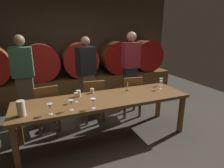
{
  "coord_description": "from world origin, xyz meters",
  "views": [
    {
      "loc": [
        -1.12,
        -2.81,
        1.82
      ],
      "look_at": [
        -0.02,
        -0.14,
        0.95
      ],
      "focal_mm": 29.72,
      "sensor_mm": 36.0,
      "label": 1
    }
  ],
  "objects_px": {
    "wine_barrel_far_right": "(144,55)",
    "guest_left": "(24,80)",
    "wine_glass_far_left": "(50,107)",
    "wine_glass_center_right": "(93,101)",
    "guest_right": "(131,69)",
    "chair_right": "(131,94)",
    "wine_barrel_left": "(40,62)",
    "guest_center": "(87,75)",
    "wine_glass_left": "(71,103)",
    "candle_center": "(127,88)",
    "wine_glass_center_left": "(76,95)",
    "wine_glass_far_right": "(161,80)",
    "wine_glass_right": "(161,83)",
    "wine_barrel_center": "(79,59)",
    "cup_left": "(78,93)",
    "pitcher": "(21,108)",
    "chair_center": "(93,99)",
    "cup_right": "(92,91)",
    "chair_left": "(47,106)",
    "dining_table": "(105,102)",
    "wine_barrel_right": "(115,57)"
  },
  "relations": [
    {
      "from": "chair_left",
      "to": "wine_glass_left",
      "type": "height_order",
      "value": "same"
    },
    {
      "from": "chair_center",
      "to": "guest_right",
      "type": "height_order",
      "value": "guest_right"
    },
    {
      "from": "candle_center",
      "to": "wine_glass_center_left",
      "type": "bearing_deg",
      "value": -168.72
    },
    {
      "from": "wine_barrel_right",
      "to": "pitcher",
      "type": "relative_size",
      "value": 4.52
    },
    {
      "from": "candle_center",
      "to": "guest_right",
      "type": "bearing_deg",
      "value": 59.26
    },
    {
      "from": "pitcher",
      "to": "wine_glass_center_right",
      "type": "bearing_deg",
      "value": -7.77
    },
    {
      "from": "wine_glass_far_left",
      "to": "wine_barrel_left",
      "type": "bearing_deg",
      "value": 90.45
    },
    {
      "from": "guest_center",
      "to": "wine_glass_left",
      "type": "distance_m",
      "value": 1.51
    },
    {
      "from": "guest_right",
      "to": "wine_glass_far_left",
      "type": "bearing_deg",
      "value": 41.01
    },
    {
      "from": "candle_center",
      "to": "cup_right",
      "type": "height_order",
      "value": "candle_center"
    },
    {
      "from": "wine_barrel_center",
      "to": "wine_barrel_far_right",
      "type": "height_order",
      "value": "same"
    },
    {
      "from": "chair_center",
      "to": "cup_right",
      "type": "xyz_separation_m",
      "value": [
        -0.11,
        -0.32,
        0.28
      ]
    },
    {
      "from": "cup_right",
      "to": "wine_glass_far_left",
      "type": "bearing_deg",
      "value": -141.37
    },
    {
      "from": "wine_glass_right",
      "to": "cup_left",
      "type": "relative_size",
      "value": 1.53
    },
    {
      "from": "guest_center",
      "to": "wine_glass_center_right",
      "type": "bearing_deg",
      "value": 64.52
    },
    {
      "from": "wine_glass_far_right",
      "to": "cup_right",
      "type": "relative_size",
      "value": 1.73
    },
    {
      "from": "chair_right",
      "to": "pitcher",
      "type": "height_order",
      "value": "pitcher"
    },
    {
      "from": "guest_left",
      "to": "cup_right",
      "type": "distance_m",
      "value": 1.38
    },
    {
      "from": "guest_right",
      "to": "cup_left",
      "type": "xyz_separation_m",
      "value": [
        -1.44,
        -0.87,
        -0.12
      ]
    },
    {
      "from": "wine_barrel_center",
      "to": "guest_left",
      "type": "height_order",
      "value": "guest_left"
    },
    {
      "from": "wine_glass_center_left",
      "to": "chair_right",
      "type": "bearing_deg",
      "value": 24.45
    },
    {
      "from": "wine_barrel_far_right",
      "to": "chair_center",
      "type": "height_order",
      "value": "wine_barrel_far_right"
    },
    {
      "from": "pitcher",
      "to": "cup_left",
      "type": "relative_size",
      "value": 1.98
    },
    {
      "from": "wine_barrel_left",
      "to": "chair_right",
      "type": "relative_size",
      "value": 1.07
    },
    {
      "from": "wine_barrel_left",
      "to": "wine_barrel_center",
      "type": "xyz_separation_m",
      "value": [
        1.01,
        0.0,
        0.0
      ]
    },
    {
      "from": "chair_right",
      "to": "pitcher",
      "type": "xyz_separation_m",
      "value": [
        -2.02,
        -0.78,
        0.34
      ]
    },
    {
      "from": "guest_right",
      "to": "chair_right",
      "type": "bearing_deg",
      "value": 69.31
    },
    {
      "from": "wine_barrel_far_right",
      "to": "guest_left",
      "type": "distance_m",
      "value": 3.67
    },
    {
      "from": "chair_center",
      "to": "dining_table",
      "type": "bearing_deg",
      "value": 95.09
    },
    {
      "from": "wine_barrel_right",
      "to": "wine_glass_right",
      "type": "distance_m",
      "value": 2.38
    },
    {
      "from": "dining_table",
      "to": "guest_left",
      "type": "distance_m",
      "value": 1.68
    },
    {
      "from": "wine_glass_far_left",
      "to": "wine_glass_center_right",
      "type": "bearing_deg",
      "value": -3.47
    },
    {
      "from": "chair_left",
      "to": "cup_left",
      "type": "bearing_deg",
      "value": 136.32
    },
    {
      "from": "candle_center",
      "to": "wine_glass_far_right",
      "type": "xyz_separation_m",
      "value": [
        0.76,
        0.03,
        0.06
      ]
    },
    {
      "from": "wine_glass_center_right",
      "to": "wine_barrel_center",
      "type": "bearing_deg",
      "value": 81.39
    },
    {
      "from": "wine_barrel_left",
      "to": "wine_glass_far_left",
      "type": "bearing_deg",
      "value": -89.55
    },
    {
      "from": "dining_table",
      "to": "wine_glass_center_right",
      "type": "distance_m",
      "value": 0.46
    },
    {
      "from": "wine_glass_center_left",
      "to": "wine_glass_left",
      "type": "bearing_deg",
      "value": -115.21
    },
    {
      "from": "wine_glass_far_right",
      "to": "cup_right",
      "type": "xyz_separation_m",
      "value": [
        -1.4,
        0.08,
        -0.07
      ]
    },
    {
      "from": "guest_center",
      "to": "candle_center",
      "type": "xyz_separation_m",
      "value": [
        0.51,
        -0.93,
        -0.07
      ]
    },
    {
      "from": "wine_barrel_center",
      "to": "wine_glass_center_right",
      "type": "distance_m",
      "value": 2.77
    },
    {
      "from": "chair_center",
      "to": "guest_right",
      "type": "distance_m",
      "value": 1.24
    },
    {
      "from": "guest_right",
      "to": "cup_left",
      "type": "bearing_deg",
      "value": 36.33
    },
    {
      "from": "guest_center",
      "to": "guest_right",
      "type": "distance_m",
      "value": 1.06
    },
    {
      "from": "dining_table",
      "to": "cup_right",
      "type": "distance_m",
      "value": 0.35
    },
    {
      "from": "wine_glass_far_right",
      "to": "candle_center",
      "type": "bearing_deg",
      "value": -177.47
    },
    {
      "from": "wine_barrel_left",
      "to": "cup_left",
      "type": "xyz_separation_m",
      "value": [
        0.51,
        -2.18,
        -0.22
      ]
    },
    {
      "from": "guest_left",
      "to": "wine_glass_far_right",
      "type": "height_order",
      "value": "guest_left"
    },
    {
      "from": "wine_glass_right",
      "to": "wine_glass_far_left",
      "type": "bearing_deg",
      "value": -170.62
    },
    {
      "from": "pitcher",
      "to": "wine_glass_center_right",
      "type": "distance_m",
      "value": 0.93
    }
  ]
}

